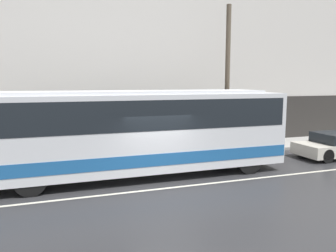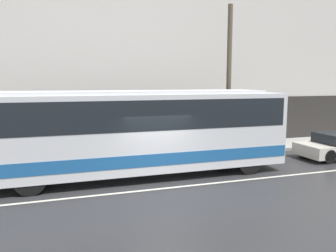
{
  "view_description": "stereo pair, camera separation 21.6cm",
  "coord_description": "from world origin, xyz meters",
  "views": [
    {
      "loc": [
        -3.45,
        -10.46,
        3.68
      ],
      "look_at": [
        0.78,
        1.83,
        1.94
      ],
      "focal_mm": 35.0,
      "sensor_mm": 36.0,
      "label": 1
    },
    {
      "loc": [
        -3.24,
        -10.53,
        3.68
      ],
      "look_at": [
        0.78,
        1.83,
        1.94
      ],
      "focal_mm": 35.0,
      "sensor_mm": 36.0,
      "label": 2
    }
  ],
  "objects": [
    {
      "name": "ground_plane",
      "position": [
        0.0,
        0.0,
        0.0
      ],
      "size": [
        60.0,
        60.0,
        0.0
      ],
      "primitive_type": "plane",
      "color": "#2D2D30"
    },
    {
      "name": "utility_pole_near",
      "position": [
        4.98,
        4.63,
        3.84
      ],
      "size": [
        0.25,
        0.25,
        7.4
      ],
      "color": "brown",
      "rests_on": "sidewalk"
    },
    {
      "name": "building_facade",
      "position": [
        0.0,
        6.82,
        5.9
      ],
      "size": [
        60.0,
        0.35,
        12.2
      ],
      "color": "silver",
      "rests_on": "ground_plane"
    },
    {
      "name": "lane_stripe",
      "position": [
        0.0,
        0.0,
        0.0
      ],
      "size": [
        54.0,
        0.14,
        0.01
      ],
      "color": "beige",
      "rests_on": "ground_plane"
    },
    {
      "name": "transit_bus",
      "position": [
        -0.63,
        1.83,
        1.89
      ],
      "size": [
        12.19,
        2.6,
        3.35
      ],
      "color": "silver",
      "rests_on": "ground_plane"
    },
    {
      "name": "sidewalk",
      "position": [
        0.0,
        5.34,
        0.07
      ],
      "size": [
        60.0,
        2.68,
        0.14
      ],
      "color": "#A09E99",
      "rests_on": "ground_plane"
    }
  ]
}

